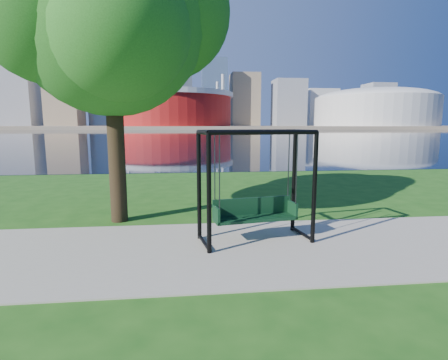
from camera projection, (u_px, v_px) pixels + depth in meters
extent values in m
plane|color=#1E5114|center=(229.00, 242.00, 8.10)|extent=(900.00, 900.00, 0.00)
cube|color=#9E937F|center=(232.00, 249.00, 7.61)|extent=(120.00, 4.00, 0.03)
cube|color=black|center=(189.00, 134.00, 108.25)|extent=(900.00, 180.00, 0.02)
cube|color=#937F60|center=(186.00, 127.00, 308.40)|extent=(900.00, 228.00, 2.00)
cylinder|color=maroon|center=(172.00, 110.00, 235.74)|extent=(80.00, 80.00, 22.00)
cylinder|color=silver|center=(171.00, 95.00, 234.26)|extent=(83.00, 83.00, 3.00)
cylinder|color=silver|center=(217.00, 104.00, 257.17)|extent=(2.00, 2.00, 32.00)
cylinder|color=silver|center=(126.00, 103.00, 250.06)|extent=(2.00, 2.00, 32.00)
cylinder|color=silver|center=(116.00, 100.00, 212.75)|extent=(2.00, 2.00, 32.00)
cylinder|color=silver|center=(223.00, 100.00, 219.85)|extent=(2.00, 2.00, 32.00)
cylinder|color=beige|center=(374.00, 112.00, 251.55)|extent=(84.00, 84.00, 20.00)
ellipsoid|color=beige|center=(375.00, 99.00, 250.14)|extent=(84.00, 84.00, 15.12)
cube|color=gray|center=(18.00, 88.00, 292.23)|extent=(28.00, 28.00, 62.00)
cube|color=#998466|center=(62.00, 71.00, 284.70)|extent=(26.00, 26.00, 88.00)
cube|color=slate|center=(107.00, 72.00, 311.94)|extent=(30.00, 24.00, 95.00)
cube|color=gray|center=(138.00, 83.00, 297.33)|extent=(24.00, 24.00, 72.00)
cube|color=silver|center=(175.00, 83.00, 329.41)|extent=(32.00, 28.00, 80.00)
cube|color=slate|center=(214.00, 93.00, 310.35)|extent=(22.00, 22.00, 58.00)
cube|color=#998466|center=(244.00, 100.00, 329.10)|extent=(26.00, 26.00, 48.00)
cube|color=gray|center=(289.00, 103.00, 324.06)|extent=(28.00, 24.00, 42.00)
cube|color=silver|center=(320.00, 108.00, 353.40)|extent=(30.00, 26.00, 36.00)
cube|color=gray|center=(377.00, 105.00, 338.84)|extent=(24.00, 24.00, 40.00)
cube|color=#998466|center=(406.00, 110.00, 358.51)|extent=(26.00, 26.00, 32.00)
sphere|color=#998466|center=(58.00, 10.00, 277.30)|extent=(10.00, 10.00, 10.00)
cylinder|color=black|center=(209.00, 195.00, 7.14)|extent=(0.11, 0.11, 2.53)
cylinder|color=black|center=(314.00, 189.00, 7.79)|extent=(0.11, 0.11, 2.53)
cylinder|color=black|center=(199.00, 187.00, 8.08)|extent=(0.11, 0.11, 2.53)
cylinder|color=black|center=(294.00, 182.00, 8.74)|extent=(0.11, 0.11, 2.53)
cylinder|color=black|center=(265.00, 132.00, 7.27)|extent=(2.40, 0.50, 0.10)
cylinder|color=black|center=(249.00, 132.00, 8.21)|extent=(2.40, 0.50, 0.10)
cylinder|color=black|center=(203.00, 132.00, 7.41)|extent=(0.26, 0.99, 0.10)
cylinder|color=black|center=(204.00, 243.00, 7.79)|extent=(0.24, 0.99, 0.08)
cylinder|color=black|center=(305.00, 132.00, 8.07)|extent=(0.26, 0.99, 0.10)
cylinder|color=black|center=(302.00, 233.00, 8.45)|extent=(0.24, 0.99, 0.08)
cube|color=black|center=(255.00, 219.00, 8.05)|extent=(1.98, 0.81, 0.07)
cube|color=black|center=(252.00, 206.00, 8.22)|extent=(1.91, 0.38, 0.42)
cube|color=black|center=(216.00, 215.00, 7.77)|extent=(0.14, 0.50, 0.37)
cube|color=black|center=(292.00, 209.00, 8.28)|extent=(0.14, 0.50, 0.37)
cylinder|color=#36363B|center=(219.00, 173.00, 7.43)|extent=(0.03, 0.03, 1.60)
cylinder|color=#36363B|center=(297.00, 170.00, 7.93)|extent=(0.03, 0.03, 1.60)
cylinder|color=#36363B|center=(215.00, 170.00, 7.82)|extent=(0.03, 0.03, 1.60)
cylinder|color=#36363B|center=(289.00, 168.00, 8.31)|extent=(0.03, 0.03, 1.60)
cylinder|color=black|center=(116.00, 140.00, 9.54)|extent=(0.46, 0.46, 4.57)
sphere|color=#245F1C|center=(110.00, 19.00, 9.05)|extent=(4.98, 4.98, 4.98)
sphere|color=#245F1C|center=(164.00, 12.00, 9.74)|extent=(3.74, 3.74, 3.74)
sphere|color=#245F1C|center=(53.00, 3.00, 8.48)|extent=(3.94, 3.94, 3.94)
sphere|color=#245F1C|center=(119.00, 29.00, 8.06)|extent=(3.32, 3.32, 3.32)
sphere|color=#245F1C|center=(96.00, 1.00, 10.08)|extent=(3.53, 3.53, 3.53)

